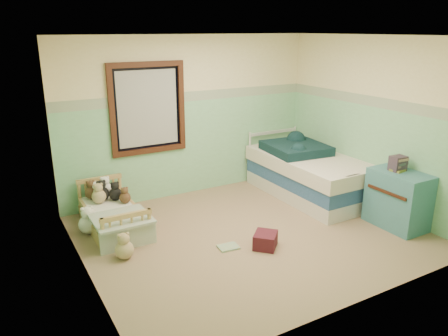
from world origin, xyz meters
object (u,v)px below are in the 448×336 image
toddler_bed_frame (114,223)px  floor_book (228,247)px  plush_floor_cream (88,224)px  dresser (398,199)px  plush_floor_tan (124,250)px  red_pillow (265,240)px  twin_bed_frame (308,189)px

toddler_bed_frame → floor_book: bearing=-49.5°
floor_book → plush_floor_cream: bearing=143.9°
dresser → plush_floor_tan: bearing=164.7°
plush_floor_cream → red_pillow: size_ratio=0.85×
red_pillow → floor_book: size_ratio=1.21×
toddler_bed_frame → twin_bed_frame: (3.08, -0.35, 0.03)m
plush_floor_tan → dresser: bearing=-15.3°
plush_floor_tan → twin_bed_frame: size_ratio=0.11×
toddler_bed_frame → plush_floor_cream: plush_floor_cream is taller
dresser → red_pillow: 1.96m
twin_bed_frame → floor_book: 2.20m
dresser → toddler_bed_frame: bearing=151.6°
toddler_bed_frame → plush_floor_tan: 0.88m
plush_floor_cream → twin_bed_frame: (3.41, -0.36, -0.02)m
plush_floor_tan → red_pillow: size_ratio=0.74×
twin_bed_frame → red_pillow: 1.95m
plush_floor_cream → plush_floor_tan: 0.90m
plush_floor_cream → floor_book: 1.88m
dresser → red_pillow: dresser is taller
toddler_bed_frame → red_pillow: red_pillow is taller
floor_book → red_pillow: bearing=-21.2°
plush_floor_cream → floor_book: bearing=-42.0°
toddler_bed_frame → plush_floor_cream: bearing=178.6°
twin_bed_frame → floor_book: size_ratio=8.31×
plush_floor_cream → dresser: bearing=-26.3°
dresser → plush_floor_cream: bearing=153.7°
plush_floor_cream → dresser: (3.70, -1.83, 0.26)m
plush_floor_cream → dresser: dresser is taller
red_pillow → floor_book: bearing=152.9°
toddler_bed_frame → twin_bed_frame: twin_bed_frame is taller
floor_book → twin_bed_frame: bearing=29.9°
toddler_bed_frame → dresser: dresser is taller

